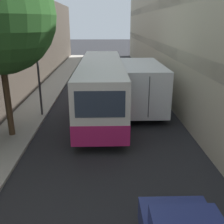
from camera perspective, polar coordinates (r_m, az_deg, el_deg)
The scene contains 5 objects.
ground_plane at distance 15.29m, azimuth -1.19°, elevation -1.17°, with size 150.00×150.00×0.00m, color #232326.
sidewalk_left at distance 15.92m, azimuth -17.96°, elevation -1.07°, with size 2.09×60.00×0.12m.
bus at distance 15.90m, azimuth -2.30°, elevation 5.78°, with size 2.45×11.56×3.10m.
box_truck at distance 17.05m, azimuth 5.95°, elevation 6.42°, with size 2.37×8.00×2.92m.
street_lamp at distance 15.12m, azimuth -16.79°, elevation 19.38°, with size 0.36×0.80×8.07m.
Camera 1 is at (-0.09, 0.64, 5.25)m, focal length 42.00 mm.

